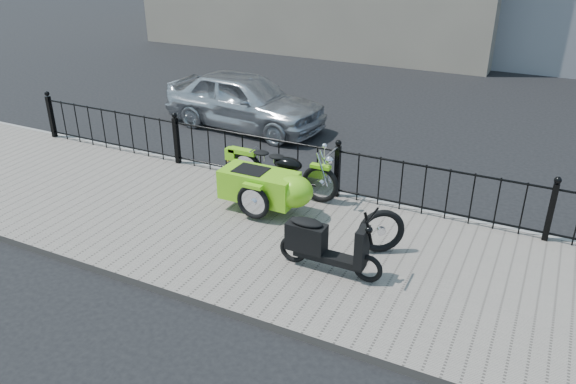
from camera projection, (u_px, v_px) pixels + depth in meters
The scene contains 8 objects.
ground at pixel (306, 234), 9.17m from camera, with size 120.00×120.00×0.00m, color black.
sidewalk at pixel (293, 245), 8.74m from camera, with size 30.00×3.80×0.12m, color slate.
curb at pixel (339, 196), 10.31m from camera, with size 30.00×0.10×0.12m, color gray.
iron_fence at pixel (337, 172), 9.96m from camera, with size 14.11×0.11×1.08m.
motorcycle_sidecar at pixel (272, 184), 9.51m from camera, with size 2.28×1.48×0.98m.
scooter at pixel (323, 244), 7.84m from camera, with size 1.56×0.45×1.05m.
spare_tire at pixel (381, 231), 8.30m from camera, with size 0.70×0.70×0.10m, color black.
sedan_car at pixel (245, 100), 13.63m from camera, with size 1.63×4.05×1.38m, color silver.
Camera 1 is at (3.27, -7.27, 4.59)m, focal length 35.00 mm.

